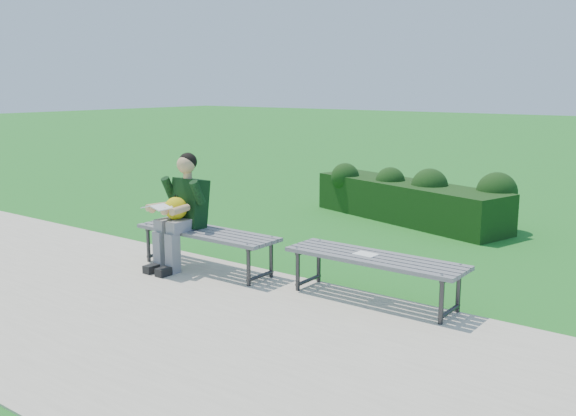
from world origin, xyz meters
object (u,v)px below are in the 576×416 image
(seated_boy, at_px, (181,208))
(paper_sheet, at_px, (366,254))
(bench_left, at_px, (207,235))
(bench_right, at_px, (375,262))
(hedge, at_px, (413,198))

(seated_boy, height_order, paper_sheet, seated_boy)
(bench_left, distance_m, bench_right, 2.07)
(hedge, distance_m, paper_sheet, 3.92)
(hedge, distance_m, bench_right, 3.95)
(bench_right, distance_m, seated_boy, 2.40)
(bench_right, bearing_deg, seated_boy, -173.13)
(bench_right, xyz_separation_m, paper_sheet, (-0.10, 0.00, 0.06))
(bench_right, xyz_separation_m, seated_boy, (-2.36, -0.28, 0.30))
(hedge, relative_size, bench_left, 1.91)
(bench_right, distance_m, paper_sheet, 0.12)
(bench_right, relative_size, seated_boy, 1.37)
(bench_left, distance_m, seated_boy, 0.43)
(paper_sheet, bearing_deg, hedge, 109.36)
(bench_right, height_order, paper_sheet, bench_right)
(seated_boy, bearing_deg, bench_left, 17.96)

